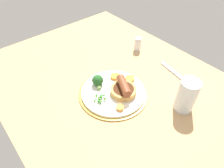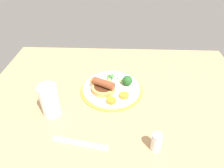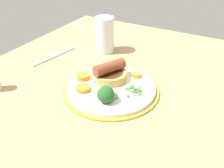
{
  "view_description": "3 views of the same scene",
  "coord_description": "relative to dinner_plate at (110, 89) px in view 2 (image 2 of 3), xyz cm",
  "views": [
    {
      "loc": [
        -41.94,
        37.09,
        57.55
      ],
      "look_at": [
        -1.24,
        2.56,
        6.24
      ],
      "focal_mm": 32.0,
      "sensor_mm": 36.0,
      "label": 1
    },
    {
      "loc": [
        0.46,
        -61.07,
        56.02
      ],
      "look_at": [
        -2.18,
        2.11,
        7.16
      ],
      "focal_mm": 32.0,
      "sensor_mm": 36.0,
      "label": 2
    },
    {
      "loc": [
        45.75,
        30.59,
        40.58
      ],
      "look_at": [
        -1.12,
        4.68,
        6.54
      ],
      "focal_mm": 40.0,
      "sensor_mm": 36.0,
      "label": 3
    }
  ],
  "objects": [
    {
      "name": "dining_table",
      "position": [
        2.89,
        -3.37,
        -2.07
      ],
      "size": [
        110.0,
        80.0,
        3.0
      ],
      "primitive_type": "cube",
      "color": "tan",
      "rests_on": "ground"
    },
    {
      "name": "dinner_plate",
      "position": [
        0.0,
        0.0,
        0.0
      ],
      "size": [
        25.79,
        25.79,
        1.4
      ],
      "color": "#B79333",
      "rests_on": "dining_table"
    },
    {
      "name": "sausage_pudding",
      "position": [
        -3.14,
        -2.21,
        2.73
      ],
      "size": [
        9.54,
        9.53,
        5.25
      ],
      "rotation": [
        0.0,
        0.0,
        5.82
      ],
      "color": "tan",
      "rests_on": "dinner_plate"
    },
    {
      "name": "pea_pile",
      "position": [
        -0.41,
        6.43,
        1.78
      ],
      "size": [
        4.82,
        4.67,
        1.8
      ],
      "color": "#488B2C",
      "rests_on": "dinner_plate"
    },
    {
      "name": "broccoli_floret_near",
      "position": [
        6.39,
        2.26,
        2.89
      ],
      "size": [
        5.3,
        4.3,
        4.25
      ],
      "rotation": [
        0.0,
        0.0,
        5.79
      ],
      "color": "#235623",
      "rests_on": "dinner_plate"
    },
    {
      "name": "carrot_slice_0",
      "position": [
        5.13,
        -5.45,
        1.35
      ],
      "size": [
        3.91,
        3.91,
        1.04
      ],
      "primitive_type": "cylinder",
      "rotation": [
        0.0,
        0.0,
        3.17
      ],
      "color": "orange",
      "rests_on": "dinner_plate"
    },
    {
      "name": "carrot_slice_1",
      "position": [
        -7.92,
        3.73,
        1.4
      ],
      "size": [
        3.53,
        3.53,
        1.13
      ],
      "primitive_type": "cylinder",
      "rotation": [
        0.0,
        0.0,
        1.17
      ],
      "color": "orange",
      "rests_on": "dinner_plate"
    },
    {
      "name": "carrot_slice_2",
      "position": [
        0.29,
        -8.8,
        1.46
      ],
      "size": [
        4.61,
        4.61,
        1.26
      ],
      "primitive_type": "cylinder",
      "rotation": [
        0.0,
        0.0,
        5.0
      ],
      "color": "orange",
      "rests_on": "dinner_plate"
    },
    {
      "name": "fork",
      "position": [
        -8.66,
        -27.01,
        -0.27
      ],
      "size": [
        18.01,
        4.64,
        0.6
      ],
      "primitive_type": "cube",
      "rotation": [
        0.0,
        0.0,
        -0.17
      ],
      "color": "silver",
      "rests_on": "dining_table"
    },
    {
      "name": "drinking_glass",
      "position": [
        -20.88,
        -14.08,
        5.55
      ],
      "size": [
        6.51,
        6.51,
        12.23
      ],
      "primitive_type": "cylinder",
      "color": "silver",
      "rests_on": "dining_table"
    },
    {
      "name": "salt_shaker",
      "position": [
        14.56,
        -27.63,
        2.55
      ],
      "size": [
        3.2,
        3.2,
        6.31
      ],
      "color": "silver",
      "rests_on": "dining_table"
    }
  ]
}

